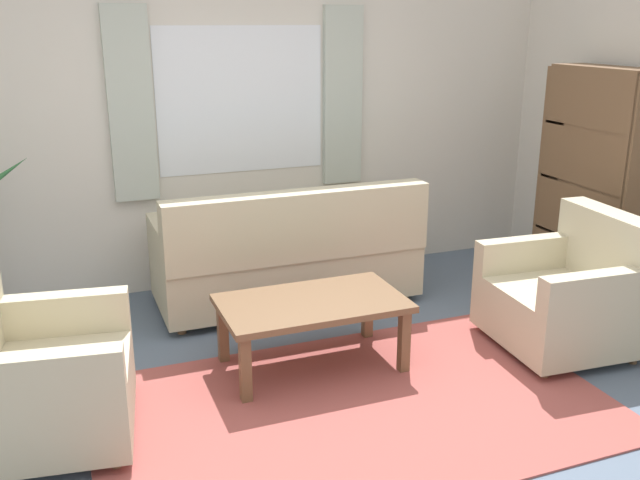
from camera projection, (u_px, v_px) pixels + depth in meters
name	position (u px, v px, depth m)	size (l,w,h in m)	color
ground_plane	(355.00, 409.00, 3.84)	(6.24, 6.24, 0.00)	slate
wall_back	(240.00, 119.00, 5.47)	(5.32, 0.12, 2.60)	silver
window_with_curtains	(242.00, 101.00, 5.35)	(1.98, 0.07, 1.40)	white
area_rug	(355.00, 408.00, 3.84)	(2.78, 1.72, 0.01)	#9E4C47
couch	(289.00, 257.00, 5.16)	(1.90, 0.82, 0.92)	#BCB293
armchair_left	(33.00, 376.00, 3.46)	(0.93, 0.95, 0.88)	#BCB293
armchair_right	(569.00, 295.00, 4.49)	(0.87, 0.89, 0.88)	#BCB293
coffee_table	(312.00, 309.00, 4.20)	(1.10, 0.64, 0.44)	brown
bookshelf	(593.00, 182.00, 5.23)	(0.30, 0.94, 1.72)	brown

